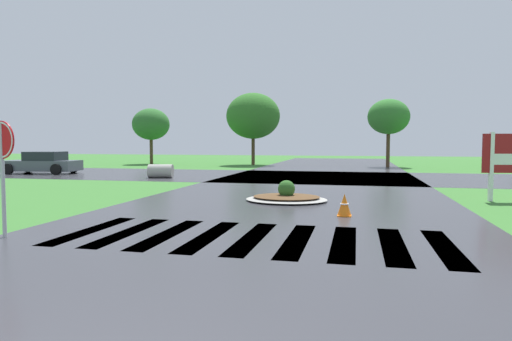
{
  "coord_description": "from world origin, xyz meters",
  "views": [
    {
      "loc": [
        2.02,
        -2.55,
        1.92
      ],
      "look_at": [
        -1.24,
        11.75,
        0.97
      ],
      "focal_mm": 31.09,
      "sensor_mm": 36.0,
      "label": 1
    }
  ],
  "objects_px": {
    "median_island": "(286,197)",
    "car_dark_suv": "(42,163)",
    "drainage_pipe_stack": "(161,171)",
    "traffic_cone": "(344,205)",
    "stop_sign": "(2,151)"
  },
  "relations": [
    {
      "from": "median_island",
      "to": "car_dark_suv",
      "type": "distance_m",
      "value": 18.85
    },
    {
      "from": "car_dark_suv",
      "to": "drainage_pipe_stack",
      "type": "distance_m",
      "value": 8.55
    },
    {
      "from": "median_island",
      "to": "traffic_cone",
      "type": "bearing_deg",
      "value": -53.1
    },
    {
      "from": "median_island",
      "to": "traffic_cone",
      "type": "xyz_separation_m",
      "value": [
        1.92,
        -2.55,
        0.14
      ]
    },
    {
      "from": "car_dark_suv",
      "to": "traffic_cone",
      "type": "bearing_deg",
      "value": 141.36
    },
    {
      "from": "stop_sign",
      "to": "median_island",
      "type": "bearing_deg",
      "value": 68.3
    },
    {
      "from": "stop_sign",
      "to": "median_island",
      "type": "height_order",
      "value": "stop_sign"
    },
    {
      "from": "median_island",
      "to": "car_dark_suv",
      "type": "height_order",
      "value": "car_dark_suv"
    },
    {
      "from": "stop_sign",
      "to": "car_dark_suv",
      "type": "bearing_deg",
      "value": 139.89
    },
    {
      "from": "traffic_cone",
      "to": "drainage_pipe_stack",
      "type": "bearing_deg",
      "value": 133.93
    },
    {
      "from": "stop_sign",
      "to": "traffic_cone",
      "type": "bearing_deg",
      "value": 45.36
    },
    {
      "from": "stop_sign",
      "to": "drainage_pipe_stack",
      "type": "xyz_separation_m",
      "value": [
        -3.34,
        14.45,
        -1.37
      ]
    },
    {
      "from": "stop_sign",
      "to": "median_island",
      "type": "relative_size",
      "value": 0.88
    },
    {
      "from": "drainage_pipe_stack",
      "to": "median_island",
      "type": "bearing_deg",
      "value": -44.06
    },
    {
      "from": "car_dark_suv",
      "to": "traffic_cone",
      "type": "height_order",
      "value": "car_dark_suv"
    }
  ]
}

